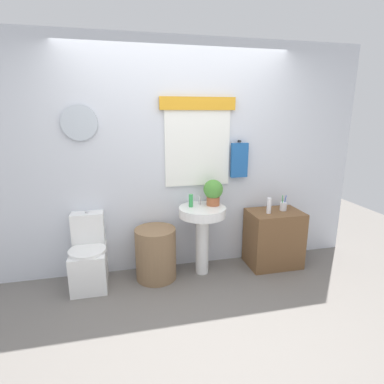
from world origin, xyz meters
name	(u,v)px	position (x,y,z in m)	size (l,w,h in m)	color
ground_plane	(203,321)	(0.00, 0.00, 0.00)	(8.00, 8.00, 0.00)	slate
back_wall	(179,158)	(0.00, 1.15, 1.31)	(4.40, 0.18, 2.60)	silver
toilet	(89,258)	(-1.03, 0.88, 0.30)	(0.38, 0.51, 0.79)	white
laundry_hamper	(156,254)	(-0.32, 0.85, 0.29)	(0.45, 0.45, 0.58)	#846647
pedestal_sink	(202,224)	(0.21, 0.85, 0.60)	(0.52, 0.52, 0.79)	white
faucet	(200,200)	(0.21, 0.97, 0.84)	(0.03, 0.03, 0.10)	silver
wooden_cabinet	(274,238)	(1.11, 0.85, 0.34)	(0.62, 0.44, 0.68)	brown
soap_bottle	(191,201)	(0.09, 0.90, 0.87)	(0.05, 0.05, 0.14)	green
potted_plant	(213,191)	(0.35, 0.91, 0.96)	(0.22, 0.22, 0.29)	#AD5B38
lotion_bottle	(269,206)	(1.00, 0.81, 0.77)	(0.05, 0.05, 0.18)	white
toothbrush_cup	(283,206)	(1.22, 0.87, 0.73)	(0.08, 0.08, 0.19)	silver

